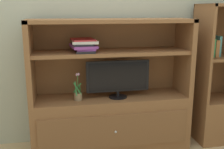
{
  "coord_description": "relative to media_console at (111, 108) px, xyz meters",
  "views": [
    {
      "loc": [
        -0.51,
        -2.32,
        1.5
      ],
      "look_at": [
        0.0,
        0.35,
        0.84
      ],
      "focal_mm": 43.76,
      "sensor_mm": 36.0,
      "label": 1
    }
  ],
  "objects": [
    {
      "name": "bookshelf_tall",
      "position": [
        1.24,
        0.01,
        0.05
      ],
      "size": [
        0.49,
        0.45,
        1.55
      ],
      "color": "brown",
      "rests_on": "ground_plane"
    },
    {
      "name": "magazine_stack",
      "position": [
        -0.28,
        -0.01,
        0.69
      ],
      "size": [
        0.27,
        0.36,
        0.12
      ],
      "color": "black",
      "rests_on": "media_console"
    },
    {
      "name": "media_console",
      "position": [
        0.0,
        0.0,
        0.0
      ],
      "size": [
        1.66,
        0.48,
        1.4
      ],
      "color": "brown",
      "rests_on": "ground_plane"
    },
    {
      "name": "painted_rear_wall",
      "position": [
        0.0,
        0.34,
        0.94
      ],
      "size": [
        6.0,
        0.1,
        2.8
      ],
      "primitive_type": "cube",
      "color": "#ADB29E",
      "rests_on": "ground_plane"
    },
    {
      "name": "upright_book_row",
      "position": [
        1.13,
        -0.01,
        0.63
      ],
      "size": [
        0.15,
        0.16,
        0.23
      ],
      "color": "black",
      "rests_on": "bookshelf_tall"
    },
    {
      "name": "tv_monitor",
      "position": [
        0.06,
        -0.05,
        0.35
      ],
      "size": [
        0.66,
        0.19,
        0.39
      ],
      "color": "black",
      "rests_on": "media_console"
    },
    {
      "name": "potted_plant",
      "position": [
        -0.35,
        -0.06,
        0.2
      ],
      "size": [
        0.09,
        0.09,
        0.28
      ],
      "color": "#8C7251",
      "rests_on": "media_console"
    }
  ]
}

